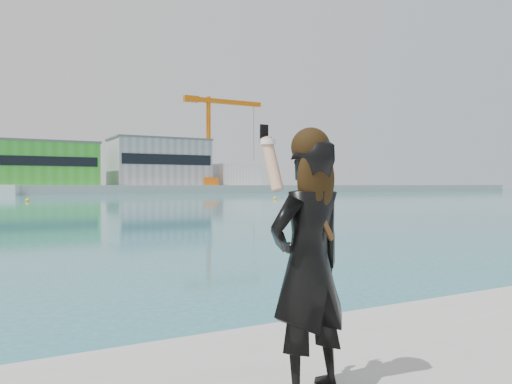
% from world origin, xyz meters
% --- Properties ---
extents(warehouse_green, '(30.60, 16.36, 10.50)m').
position_xyz_m(warehouse_green, '(8.00, 127.98, 7.26)').
color(warehouse_green, green).
rests_on(warehouse_green, far_quay).
extents(warehouse_grey_right, '(25.50, 15.35, 12.50)m').
position_xyz_m(warehouse_grey_right, '(40.00, 127.98, 8.26)').
color(warehouse_grey_right, gray).
rests_on(warehouse_grey_right, far_quay).
extents(ancillary_shed, '(12.00, 10.00, 6.00)m').
position_xyz_m(ancillary_shed, '(62.00, 126.00, 5.00)').
color(ancillary_shed, silver).
rests_on(ancillary_shed, far_quay).
extents(dock_crane, '(23.00, 4.00, 24.00)m').
position_xyz_m(dock_crane, '(53.20, 122.00, 15.07)').
color(dock_crane, orange).
rests_on(dock_crane, far_quay).
extents(flagpole_right, '(1.28, 0.16, 8.00)m').
position_xyz_m(flagpole_right, '(22.09, 121.00, 6.54)').
color(flagpole_right, silver).
rests_on(flagpole_right, far_quay).
extents(buoy_near, '(0.50, 0.50, 0.50)m').
position_xyz_m(buoy_near, '(35.45, 59.07, 0.00)').
color(buoy_near, yellow).
rests_on(buoy_near, ground).
extents(buoy_extra, '(0.50, 0.50, 0.50)m').
position_xyz_m(buoy_extra, '(3.13, 66.01, 0.00)').
color(buoy_extra, yellow).
rests_on(buoy_extra, ground).
extents(woman, '(0.64, 0.47, 1.72)m').
position_xyz_m(woman, '(0.11, -0.50, 1.67)').
color(woman, black).
rests_on(woman, near_quay).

